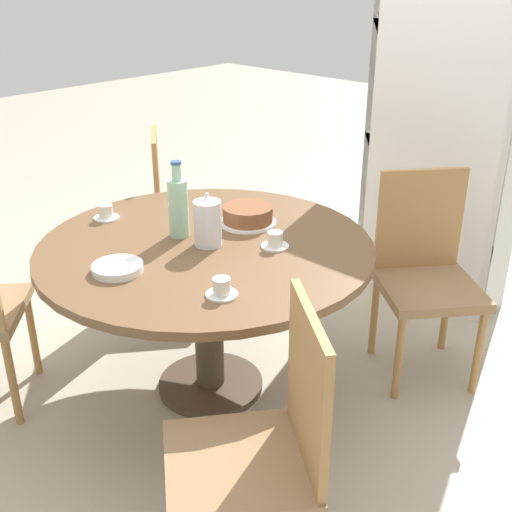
% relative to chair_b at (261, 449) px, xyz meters
% --- Properties ---
extents(ground_plane, '(14.00, 14.00, 0.00)m').
position_rel_chair_b_xyz_m(ground_plane, '(-0.82, 0.55, -0.49)').
color(ground_plane, '#B2A893').
extents(dining_table, '(1.38, 1.38, 0.71)m').
position_rel_chair_b_xyz_m(dining_table, '(-0.82, 0.55, 0.11)').
color(dining_table, '#473828').
rests_on(dining_table, ground_plane).
extents(chair_b, '(0.59, 0.59, 0.93)m').
position_rel_chair_b_xyz_m(chair_b, '(0.00, 0.00, 0.00)').
color(chair_b, '#A87A47').
rests_on(chair_b, ground_plane).
extents(chair_c, '(0.59, 0.59, 0.93)m').
position_rel_chair_b_xyz_m(chair_c, '(-0.24, 1.35, 0.00)').
color(chair_c, '#A87A47').
rests_on(chair_c, ground_plane).
extents(chair_d, '(0.59, 0.59, 0.93)m').
position_rel_chair_b_xyz_m(chair_d, '(-1.63, 1.11, 0.00)').
color(chair_d, '#A87A47').
rests_on(chair_d, ground_plane).
extents(bookshelf, '(0.81, 0.28, 1.79)m').
position_rel_chair_b_xyz_m(bookshelf, '(-0.59, 2.03, 0.37)').
color(bookshelf, silver).
rests_on(bookshelf, ground_plane).
extents(coffee_pot, '(0.11, 0.11, 0.22)m').
position_rel_chair_b_xyz_m(coffee_pot, '(-0.80, 0.55, 0.32)').
color(coffee_pot, silver).
rests_on(coffee_pot, dining_table).
extents(water_bottle, '(0.08, 0.08, 0.32)m').
position_rel_chair_b_xyz_m(water_bottle, '(-0.96, 0.53, 0.35)').
color(water_bottle, '#99C6A3').
rests_on(water_bottle, dining_table).
extents(cake_main, '(0.25, 0.25, 0.08)m').
position_rel_chair_b_xyz_m(cake_main, '(-0.84, 0.82, 0.26)').
color(cake_main, white).
rests_on(cake_main, dining_table).
extents(cup_a, '(0.11, 0.11, 0.07)m').
position_rel_chair_b_xyz_m(cup_a, '(-0.45, 0.29, 0.25)').
color(cup_a, silver).
rests_on(cup_a, dining_table).
extents(cup_b, '(0.11, 0.11, 0.07)m').
position_rel_chair_b_xyz_m(cup_b, '(-1.34, 0.43, 0.25)').
color(cup_b, silver).
rests_on(cup_b, dining_table).
extents(cup_c, '(0.11, 0.11, 0.07)m').
position_rel_chair_b_xyz_m(cup_c, '(-0.59, 0.72, 0.25)').
color(cup_c, silver).
rests_on(cup_c, dining_table).
extents(plate_stack, '(0.19, 0.19, 0.03)m').
position_rel_chair_b_xyz_m(plate_stack, '(-0.86, 0.15, 0.23)').
color(plate_stack, white).
rests_on(plate_stack, dining_table).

